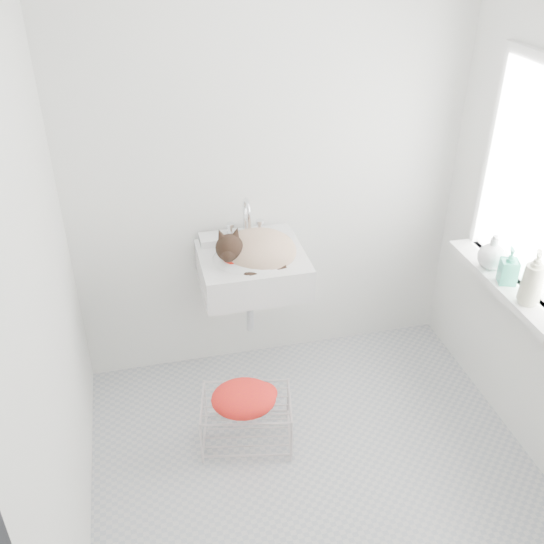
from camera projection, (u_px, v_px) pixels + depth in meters
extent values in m
cube|color=#AEAEAE|center=(315.00, 468.00, 3.12)|extent=(2.20, 2.00, 0.02)
cube|color=white|center=(270.00, 163.00, 3.29)|extent=(2.20, 0.02, 2.50)
cube|color=white|center=(39.00, 288.00, 2.25)|extent=(0.02, 2.00, 2.50)
cube|color=white|center=(543.00, 185.00, 2.79)|extent=(0.01, 0.80, 1.00)
cube|color=white|center=(540.00, 186.00, 2.79)|extent=(0.04, 0.90, 1.10)
cube|color=white|center=(505.00, 284.00, 3.05)|extent=(0.16, 0.88, 0.04)
cube|color=silver|center=(252.00, 255.00, 3.26)|extent=(0.56, 0.49, 0.22)
ellipsoid|color=tan|center=(258.00, 250.00, 3.24)|extent=(0.42, 0.37, 0.20)
sphere|color=black|center=(231.00, 244.00, 3.11)|extent=(0.16, 0.16, 0.14)
torus|color=red|center=(234.00, 251.00, 3.13)|extent=(0.14, 0.14, 0.06)
cube|color=beige|center=(247.00, 417.00, 3.21)|extent=(0.50, 0.40, 0.27)
ellipsoid|color=red|center=(244.00, 404.00, 3.08)|extent=(0.36, 0.27, 0.14)
imported|color=beige|center=(527.00, 303.00, 2.88)|extent=(0.12, 0.12, 0.23)
imported|color=teal|center=(506.00, 282.00, 3.03)|extent=(0.11, 0.11, 0.18)
imported|color=silver|center=(489.00, 267.00, 3.15)|extent=(0.17, 0.17, 0.18)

